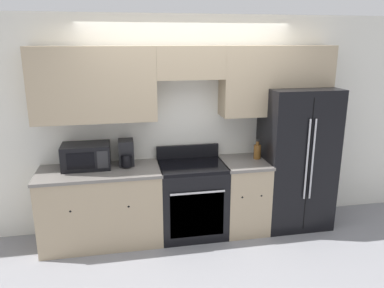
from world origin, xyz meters
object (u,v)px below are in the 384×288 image
Objects in this scene: oven_range at (192,199)px; bottle at (257,151)px; refrigerator at (293,157)px; microwave at (86,156)px.

bottle is (0.83, 0.06, 0.53)m from oven_range.
microwave is at bearing 179.23° from refrigerator.
refrigerator reaches higher than microwave.
microwave is (-1.21, 0.11, 0.58)m from oven_range.
oven_range is at bearing -5.37° from microwave.
bottle is (2.04, -0.05, -0.04)m from microwave.
oven_range is 1.95× the size of microwave.
oven_range is 4.31× the size of bottle.
bottle is at bearing 4.41° from oven_range.
oven_range is 1.34m from microwave.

